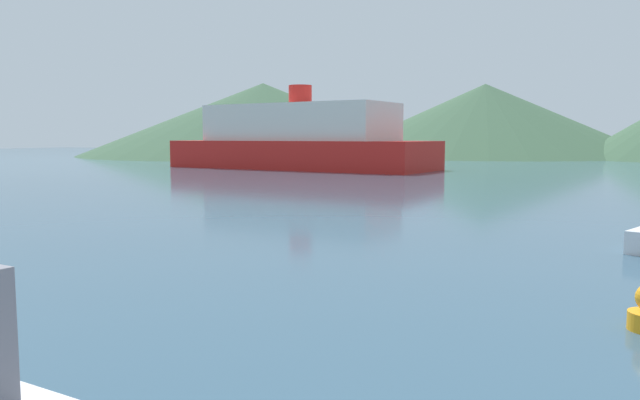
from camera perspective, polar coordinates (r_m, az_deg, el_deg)
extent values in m
cube|color=red|center=(53.53, -1.80, 4.17)|extent=(23.83, 10.80, 2.37)
cube|color=silver|center=(53.52, -1.81, 7.09)|extent=(16.83, 8.73, 3.08)
cylinder|color=red|center=(53.62, -1.82, 9.58)|extent=(1.97, 1.97, 1.60)
cone|color=#38563D|center=(93.86, -5.20, 7.37)|extent=(53.09, 53.09, 10.61)
cone|color=#38563D|center=(94.58, 14.82, 7.11)|extent=(46.22, 46.22, 10.35)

